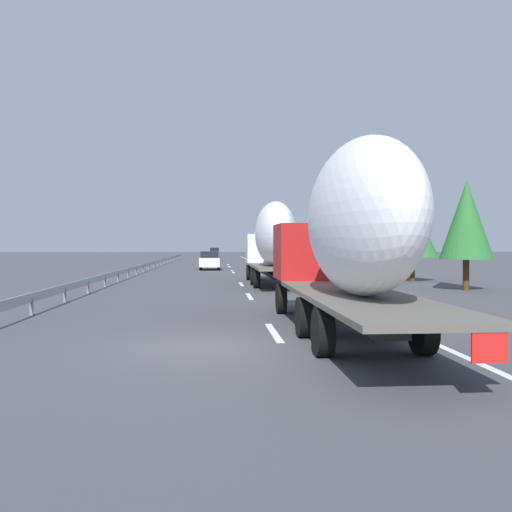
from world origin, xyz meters
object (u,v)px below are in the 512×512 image
truck_lead (273,240)px  truck_trailing (348,234)px  car_blue_sedan (214,253)px  road_sign (278,247)px  car_white_van (210,260)px

truck_lead → truck_trailing: size_ratio=0.94×
car_blue_sedan → road_sign: (-42.16, -6.56, 1.21)m
car_white_van → road_sign: road_sign is taller
truck_lead → car_white_van: 20.80m
truck_lead → car_blue_sedan: truck_lead is taller
car_blue_sedan → truck_lead: bearing=-177.0°
truck_trailing → road_sign: 41.47m
truck_lead → road_sign: bearing=-7.5°
road_sign → truck_trailing: bearing=175.7°
car_blue_sedan → road_sign: size_ratio=1.49×
truck_lead → road_sign: (23.39, -3.10, -0.52)m
truck_lead → truck_trailing: truck_trailing is taller
truck_lead → truck_trailing: 17.95m
truck_lead → road_sign: 23.60m
car_blue_sedan → road_sign: road_sign is taller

